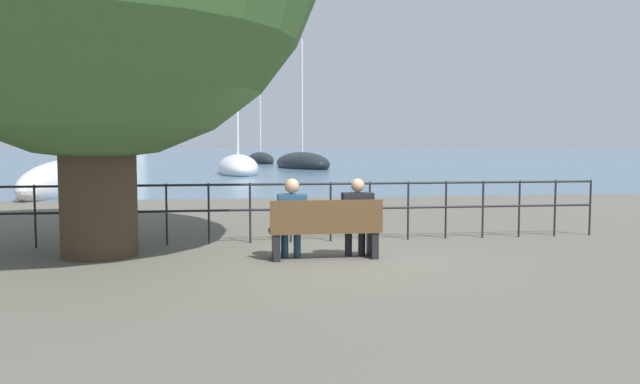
% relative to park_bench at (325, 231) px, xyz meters
% --- Properties ---
extents(ground_plane, '(1000.00, 1000.00, 0.00)m').
position_rel_park_bench_xyz_m(ground_plane, '(0.00, 0.06, -0.43)').
color(ground_plane, '#605B51').
extents(harbor_water, '(600.00, 300.00, 0.01)m').
position_rel_park_bench_xyz_m(harbor_water, '(0.00, 160.47, -0.42)').
color(harbor_water, slate).
rests_on(harbor_water, ground_plane).
extents(park_bench, '(1.67, 0.45, 0.90)m').
position_rel_park_bench_xyz_m(park_bench, '(0.00, 0.00, 0.00)').
color(park_bench, brown).
rests_on(park_bench, ground_plane).
extents(seated_person_left, '(0.42, 0.35, 1.21)m').
position_rel_park_bench_xyz_m(seated_person_left, '(-0.50, 0.08, 0.24)').
color(seated_person_left, navy).
rests_on(seated_person_left, ground_plane).
extents(seated_person_right, '(0.46, 0.35, 1.20)m').
position_rel_park_bench_xyz_m(seated_person_right, '(0.50, 0.08, 0.24)').
color(seated_person_right, black).
rests_on(seated_person_right, ground_plane).
extents(promenade_railing, '(10.63, 0.04, 1.05)m').
position_rel_park_bench_xyz_m(promenade_railing, '(0.00, 1.68, 0.26)').
color(promenade_railing, black).
rests_on(promenade_railing, ground_plane).
extents(sailboat_0, '(2.63, 6.14, 12.43)m').
position_rel_park_bench_xyz_m(sailboat_0, '(-0.91, 26.24, -0.05)').
color(sailboat_0, white).
rests_on(sailboat_0, ground_plane).
extents(sailboat_1, '(2.59, 8.40, 8.18)m').
position_rel_park_bench_xyz_m(sailboat_1, '(-6.95, 14.02, -0.07)').
color(sailboat_1, silver).
rests_on(sailboat_1, ground_plane).
extents(sailboat_2, '(2.98, 5.38, 12.91)m').
position_rel_park_bench_xyz_m(sailboat_2, '(1.29, 45.15, -0.03)').
color(sailboat_2, black).
rests_on(sailboat_2, ground_plane).
extents(sailboat_3, '(4.64, 7.12, 9.37)m').
position_rel_park_bench_xyz_m(sailboat_3, '(3.65, 34.11, -0.08)').
color(sailboat_3, black).
rests_on(sailboat_3, ground_plane).
extents(harbor_lighthouse, '(5.93, 5.93, 26.14)m').
position_rel_park_bench_xyz_m(harbor_lighthouse, '(-23.17, 137.91, 11.73)').
color(harbor_lighthouse, white).
rests_on(harbor_lighthouse, ground_plane).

